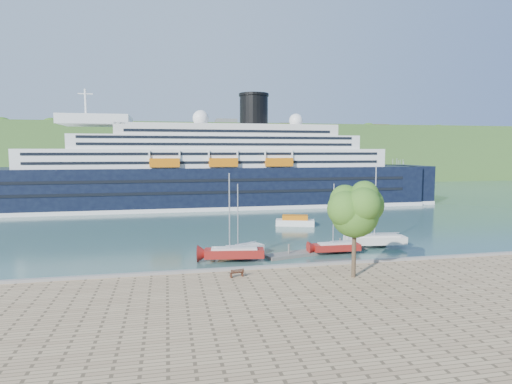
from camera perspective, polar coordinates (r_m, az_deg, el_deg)
name	(u,v)px	position (r m, az deg, el deg)	size (l,w,h in m)	color
ground	(312,274)	(47.30, 7.48, -10.82)	(400.00, 400.00, 0.00)	#2E524E
far_hillside	(202,154)	(188.41, -7.24, 5.11)	(400.00, 50.00, 24.00)	#386127
quay_coping	(313,264)	(46.81, 7.58, -9.53)	(220.00, 0.50, 0.30)	slate
cruise_ship	(201,150)	(101.43, -7.32, 5.58)	(119.66, 17.42, 26.87)	black
park_bench	(237,272)	(42.43, -2.59, -10.66)	(1.40, 0.57, 0.90)	#432013
promenade_tree	(355,226)	(42.39, 13.00, -4.39)	(6.13, 6.13, 10.15)	#2D5817
floating_pontoon	(328,250)	(57.73, 9.56, -7.64)	(18.03, 2.20, 0.40)	slate
sailboat_white_near	(241,222)	(53.30, -2.02, -4.06)	(6.80, 1.89, 8.79)	silver
sailboat_red	(337,221)	(55.83, 10.73, -3.78)	(6.72, 1.87, 8.68)	maroon
sailboat_white_far	(379,209)	(60.44, 16.10, -2.25)	(8.24, 2.29, 10.64)	silver
tender_launch	(295,220)	(76.29, 5.23, -3.79)	(6.82, 2.33, 1.88)	#C4630B
sailboat_extra	(234,220)	(51.01, -2.94, -3.73)	(7.85, 2.18, 10.14)	maroon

